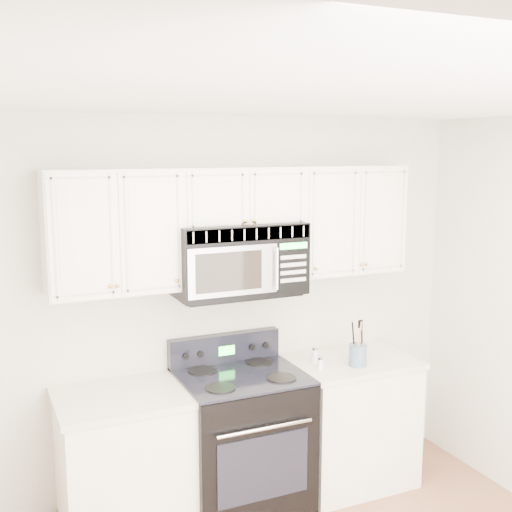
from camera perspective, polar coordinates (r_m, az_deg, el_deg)
room at (r=2.97m, az=10.57°, el=-12.14°), size 3.51×3.51×2.61m
base_cabinet_left at (r=4.26m, az=-11.20°, el=-18.08°), size 0.86×0.65×0.92m
base_cabinet_right at (r=4.82m, az=8.29°, el=-14.57°), size 0.86×0.65×0.92m
range at (r=4.41m, az=-1.32°, el=-16.01°), size 0.79×0.72×1.13m
upper_cabinets at (r=4.18m, az=-1.60°, el=3.31°), size 2.44×0.37×0.75m
microwave at (r=4.16m, az=-1.63°, el=-0.21°), size 0.84×0.47×0.47m
utensil_crock at (r=4.48m, az=9.05°, el=-8.63°), size 0.12×0.12×0.32m
shaker_salt at (r=4.37m, az=5.74°, el=-9.49°), size 0.04×0.04×0.09m
shaker_pepper at (r=4.52m, az=5.27°, el=-8.72°), size 0.04×0.04×0.11m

